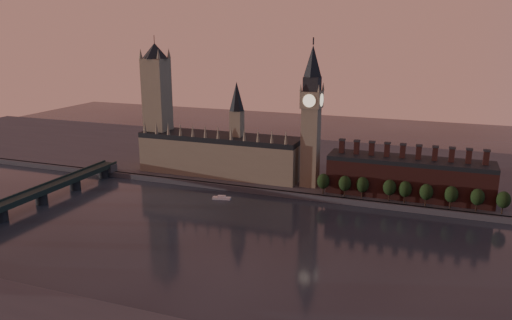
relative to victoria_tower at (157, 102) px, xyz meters
The scene contains 17 objects.
ground 176.40m from the victoria_tower, 43.78° to the right, with size 900.00×900.00×0.00m, color black.
north_bank 147.08m from the victoria_tower, 27.72° to the left, with size 900.00×182.00×4.00m.
palace_of_westminster 67.03m from the victoria_tower, ahead, with size 130.00×30.30×74.00m.
victoria_tower is the anchor object (origin of this frame).
big_ben 130.12m from the victoria_tower, ahead, with size 15.00×15.00×107.00m.
chimney_block 204.27m from the victoria_tower, ahead, with size 110.00×25.00×37.00m.
embankment_tree_0 152.62m from the victoria_tower, ahead, with size 8.60×8.60×14.88m.
embankment_tree_1 166.97m from the victoria_tower, ahead, with size 8.60×8.60×14.88m.
embankment_tree_2 178.13m from the victoria_tower, ahead, with size 8.60×8.60×14.88m.
embankment_tree_3 195.51m from the victoria_tower, ahead, with size 8.60×8.60×14.88m.
embankment_tree_4 205.26m from the victoria_tower, ahead, with size 8.60×8.60×14.88m.
embankment_tree_5 218.47m from the victoria_tower, ahead, with size 8.60×8.60×14.88m.
embankment_tree_6 233.26m from the victoria_tower, ahead, with size 8.60×8.60×14.88m.
embankment_tree_7 248.43m from the victoria_tower, ahead, with size 8.60×8.60×14.88m.
embankment_tree_8 263.02m from the victoria_tower, ahead, with size 8.60×8.60×14.88m.
westminster_bridge 133.21m from the victoria_tower, 106.56° to the right, with size 14.00×200.00×11.55m.
river_boat 106.67m from the victoria_tower, 30.73° to the right, with size 13.36×5.85×2.58m.
Camera 1 is at (96.66, -235.24, 115.60)m, focal length 35.00 mm.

